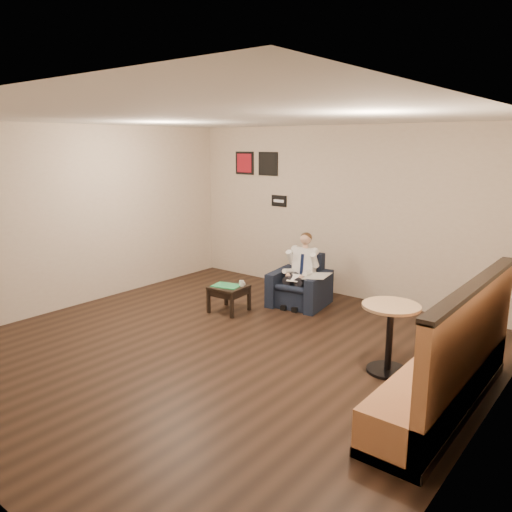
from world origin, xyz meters
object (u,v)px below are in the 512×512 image
Objects in this scene: coffee_mug at (242,283)px; armchair at (300,281)px; smartphone at (237,284)px; banquette at (444,346)px; green_folder at (227,286)px; cafe_table at (389,339)px; seated_man at (297,273)px; side_table at (229,299)px.

armchair is at bearing 58.18° from coffee_mug.
smartphone is 3.60m from banquette.
armchair is 3.35m from banquette.
armchair is 1.18m from green_folder.
cafe_table is (2.61, -0.55, -0.05)m from coffee_mug.
armchair is 9.59× the size of coffee_mug.
cafe_table reaches higher than green_folder.
banquette is (2.81, -1.68, 0.10)m from seated_man.
side_table is at bearing 166.35° from banquette.
smartphone reaches higher than side_table.
seated_man is 0.89m from coffee_mug.
side_table is 3.93× the size of smartphone.
side_table is 0.20× the size of banquette.
cafe_table is (2.10, -1.37, -0.00)m from armchair.
side_table is at bearing -133.80° from armchair.
seated_man is 2.20× the size of side_table.
side_table is at bearing -97.35° from smartphone.
green_folder is at bearing -141.81° from side_table.
armchair is at bearing 147.70° from banquette.
cafe_table reaches higher than coffee_mug.
seated_man is 2.69× the size of green_folder.
smartphone is at bearing 77.15° from side_table.
coffee_mug reaches higher than side_table.
coffee_mug is 0.13m from smartphone.
cafe_table is at bearing -6.42° from smartphone.
banquette is at bearing -30.09° from cafe_table.
banquette is (3.45, -0.99, 0.23)m from smartphone.
side_table is 0.62× the size of cafe_table.
banquette is at bearing -16.18° from coffee_mug.
armchair is at bearing 146.97° from cafe_table.
smartphone is (0.03, 0.15, 0.21)m from side_table.
side_table is 2.80m from cafe_table.
seated_man reaches higher than armchair.
green_folder is at bearing -134.25° from armchair.
seated_man is at bearing -90.00° from armchair.
green_folder is at bearing -141.81° from coffee_mug.
coffee_mug is 0.68× the size of smartphone.
smartphone is 2.79m from cafe_table.
seated_man is 1.11m from green_folder.
coffee_mug reaches higher than smartphone.
banquette is 3.17× the size of cafe_table.
side_table is at bearing -137.62° from seated_man.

